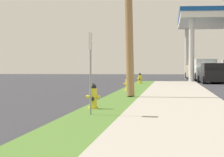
{
  "coord_description": "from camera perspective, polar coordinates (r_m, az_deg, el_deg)",
  "views": [
    {
      "loc": [
        2.69,
        -2.29,
        1.4
      ],
      "look_at": [
        0.86,
        13.83,
        0.99
      ],
      "focal_mm": 83.36,
      "sensor_mm": 36.0,
      "label": 1
    }
  ],
  "objects": [
    {
      "name": "truck_tan_at_forecourt",
      "position": [
        52.11,
        9.41,
        0.9
      ],
      "size": [
        2.48,
        5.53,
        1.97
      ],
      "color": "tan",
      "rests_on": "ground"
    },
    {
      "name": "car_black_by_far_pump",
      "position": [
        41.16,
        10.98,
        0.48
      ],
      "size": [
        2.19,
        4.61,
        1.57
      ],
      "color": "black",
      "rests_on": "ground"
    },
    {
      "name": "fire_hydrant_fourth",
      "position": [
        36.79,
        3.07,
        -0.04
      ],
      "size": [
        0.42,
        0.38,
        0.74
      ],
      "color": "yellow",
      "rests_on": "grass_verge"
    },
    {
      "name": "street_sign_post",
      "position": [
        13.44,
        -2.37,
        2.46
      ],
      "size": [
        0.05,
        0.36,
        2.12
      ],
      "color": "gray",
      "rests_on": "grass_verge"
    },
    {
      "name": "truck_white_on_apron",
      "position": [
        48.13,
        10.05,
        0.85
      ],
      "size": [
        2.48,
        5.53,
        1.97
      ],
      "color": "white",
      "rests_on": "ground"
    },
    {
      "name": "fire_hydrant_third",
      "position": [
        26.06,
        1.73,
        -0.65
      ],
      "size": [
        0.42,
        0.37,
        0.74
      ],
      "color": "yellow",
      "rests_on": "grass_verge"
    },
    {
      "name": "fire_hydrant_second",
      "position": [
        15.35,
        -2.08,
        -2.11
      ],
      "size": [
        0.42,
        0.38,
        0.74
      ],
      "color": "yellow",
      "rests_on": "grass_verge"
    },
    {
      "name": "car_teal_by_near_pump",
      "position": [
        44.72,
        11.75,
        0.55
      ],
      "size": [
        2.07,
        4.56,
        1.57
      ],
      "color": "#197075",
      "rests_on": "ground"
    }
  ]
}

